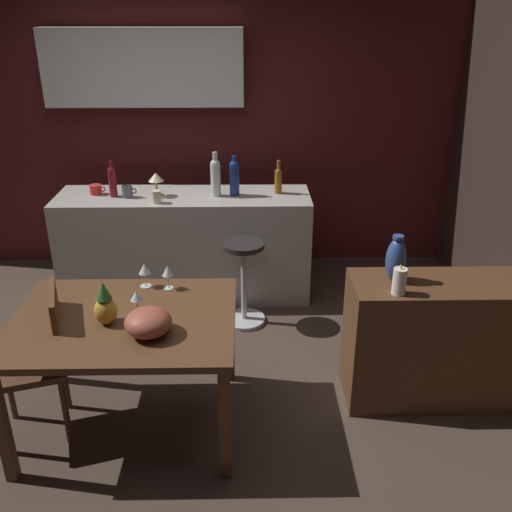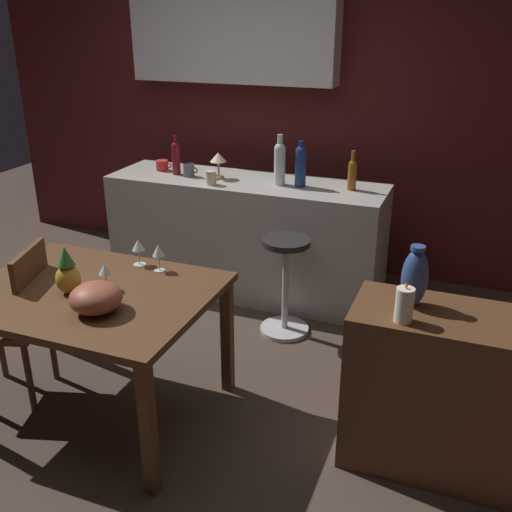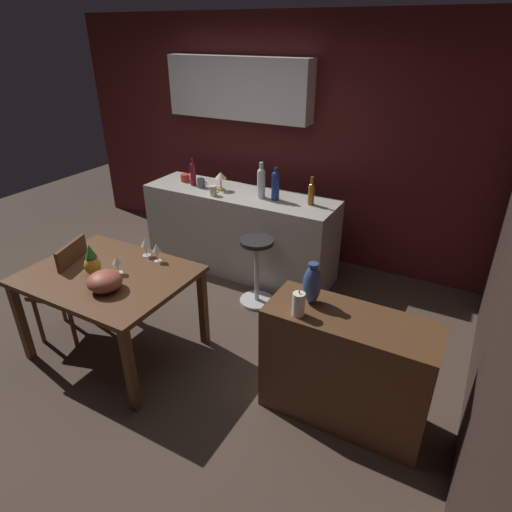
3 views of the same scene
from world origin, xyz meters
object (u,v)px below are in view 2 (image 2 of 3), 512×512
object	(u,v)px
wine_glass_center	(158,251)
pillar_candle_tall	(404,305)
counter_lamp	(218,159)
vase_ceramic_blue	(415,277)
chair_near_window	(18,317)
cup_slate	(189,170)
cup_red	(162,165)
wine_bottle_cobalt	(301,164)
pineapple_centerpiece	(68,274)
wine_bottle_ruby	(176,157)
fruit_bowl	(96,298)
wine_bottle_amber	(352,173)
wine_glass_left	(138,246)
wine_bottle_clear	(280,162)
sideboard_cabinet	(466,397)
bar_stool	(285,283)
cup_cream	(211,178)
dining_table	(91,305)
wine_glass_right	(105,270)

from	to	relation	value
wine_glass_center	pillar_candle_tall	distance (m)	1.37
counter_lamp	vase_ceramic_blue	distance (m)	2.15
chair_near_window	pillar_candle_tall	bearing A→B (deg)	3.81
wine_glass_center	cup_slate	xyz separation A→B (m)	(-0.49, 1.32, 0.09)
cup_red	counter_lamp	bearing A→B (deg)	-6.13
cup_red	wine_bottle_cobalt	bearing A→B (deg)	-2.23
pineapple_centerpiece	wine_bottle_ruby	size ratio (longest dim) A/B	0.84
counter_lamp	vase_ceramic_blue	xyz separation A→B (m)	(1.62, -1.42, -0.09)
pineapple_centerpiece	fruit_bowl	distance (m)	0.28
wine_bottle_cobalt	fruit_bowl	bearing A→B (deg)	-102.72
wine_bottle_amber	counter_lamp	distance (m)	1.00
cup_red	wine_glass_left	bearing A→B (deg)	-65.65
wine_bottle_amber	vase_ceramic_blue	bearing A→B (deg)	-67.23
wine_bottle_cobalt	wine_bottle_clear	world-z (taller)	wine_bottle_clear
wine_glass_center	sideboard_cabinet	bearing A→B (deg)	-3.64
sideboard_cabinet	fruit_bowl	size ratio (longest dim) A/B	4.38
cup_red	pillar_candle_tall	xyz separation A→B (m)	(2.12, -1.64, -0.04)
wine_bottle_ruby	pillar_candle_tall	bearing A→B (deg)	-38.93
cup_slate	wine_glass_center	bearing A→B (deg)	-69.70
sideboard_cabinet	counter_lamp	bearing A→B (deg)	142.83
wine_glass_left	pillar_candle_tall	distance (m)	1.52
bar_stool	pineapple_centerpiece	bearing A→B (deg)	-120.83
counter_lamp	wine_bottle_clear	bearing A→B (deg)	-0.23
bar_stool	cup_red	distance (m)	1.46
wine_bottle_clear	pillar_candle_tall	xyz separation A→B (m)	(1.12, -1.59, -0.17)
pineapple_centerpiece	cup_cream	size ratio (longest dim) A/B	2.30
pillar_candle_tall	pineapple_centerpiece	bearing A→B (deg)	-174.33
sideboard_cabinet	cup_red	bearing A→B (deg)	148.18
dining_table	pillar_candle_tall	world-z (taller)	pillar_candle_tall
cup_cream	vase_ceramic_blue	xyz separation A→B (m)	(1.60, -1.24, 0.01)
wine_glass_left	cup_cream	bearing A→B (deg)	94.18
wine_glass_right	wine_bottle_ruby	xyz separation A→B (m)	(-0.47, 1.64, 0.19)
chair_near_window	bar_stool	xyz separation A→B (m)	(1.15, 1.22, -0.14)
bar_stool	cup_slate	distance (m)	1.20
cup_slate	pillar_candle_tall	xyz separation A→B (m)	(1.84, -1.56, -0.05)
wine_glass_left	counter_lamp	world-z (taller)	counter_lamp
cup_slate	fruit_bowl	bearing A→B (deg)	-76.34
bar_stool	wine_glass_left	xyz separation A→B (m)	(-0.60, -0.81, 0.49)
fruit_bowl	vase_ceramic_blue	size ratio (longest dim) A/B	0.87
fruit_bowl	wine_bottle_amber	size ratio (longest dim) A/B	0.90
wine_glass_center	wine_bottle_cobalt	distance (m)	1.42
wine_glass_left	pineapple_centerpiece	distance (m)	0.46
wine_glass_center	pillar_candle_tall	bearing A→B (deg)	-10.18
pineapple_centerpiece	counter_lamp	distance (m)	1.76
fruit_bowl	vase_ceramic_blue	world-z (taller)	vase_ceramic_blue
wine_bottle_ruby	counter_lamp	distance (m)	0.35
chair_near_window	bar_stool	distance (m)	1.69
wine_glass_center	fruit_bowl	size ratio (longest dim) A/B	0.62
dining_table	counter_lamp	size ratio (longest dim) A/B	6.38
sideboard_cabinet	vase_ceramic_blue	xyz separation A→B (m)	(-0.29, 0.03, 0.55)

